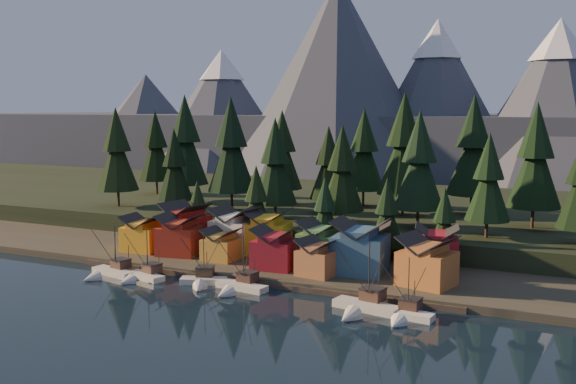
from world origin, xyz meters
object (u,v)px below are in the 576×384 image
at_px(boat_2, 202,274).
at_px(boat_6, 405,307).
at_px(boat_3, 238,280).
at_px(house_back_1, 235,229).
at_px(boat_1, 141,269).
at_px(boat_5, 363,299).
at_px(house_back_0, 185,224).
at_px(house_front_1, 179,234).
at_px(house_front_0, 143,232).
at_px(boat_0, 108,266).

height_order(boat_2, boat_6, boat_2).
distance_m(boat_3, house_back_1, 26.37).
height_order(boat_1, boat_5, boat_5).
relative_size(boat_3, house_back_0, 1.04).
height_order(boat_3, house_front_1, house_front_1).
bearing_deg(boat_5, house_front_0, 173.92).
bearing_deg(boat_5, house_back_0, 164.63).
relative_size(boat_5, house_front_0, 1.51).
relative_size(boat_1, house_front_0, 1.26).
distance_m(boat_6, house_front_0, 66.96).
bearing_deg(house_back_1, house_back_0, -177.60).
height_order(boat_0, boat_5, boat_5).
relative_size(boat_5, house_front_1, 1.32).
bearing_deg(boat_3, boat_0, -169.05).
bearing_deg(boat_2, house_front_1, 115.12).
bearing_deg(boat_0, boat_3, 14.91).
relative_size(boat_3, boat_6, 1.04).
bearing_deg(house_front_0, boat_2, -33.50).
bearing_deg(house_front_0, house_back_0, 46.80).
bearing_deg(house_front_0, boat_3, -27.98).
bearing_deg(house_front_1, boat_5, -28.91).
bearing_deg(boat_1, boat_2, 24.34).
bearing_deg(house_front_1, boat_3, -42.18).
distance_m(boat_0, boat_6, 60.64).
bearing_deg(house_front_1, boat_0, -118.45).
bearing_deg(house_back_1, boat_3, -56.99).
height_order(boat_0, boat_1, boat_0).
distance_m(boat_0, boat_1, 7.88).
relative_size(boat_0, boat_3, 1.00).
distance_m(boat_2, house_back_1, 22.75).
relative_size(boat_2, house_back_1, 1.13).
height_order(boat_1, house_front_0, boat_1).
bearing_deg(house_back_0, boat_0, -84.21).
xyz_separation_m(boat_0, boat_1, (7.87, 0.35, 0.10)).
xyz_separation_m(boat_2, house_front_0, (-24.56, 13.90, 3.52)).
xyz_separation_m(boat_3, boat_5, (24.77, -2.20, 0.24)).
distance_m(house_front_1, house_back_0, 8.15).
relative_size(boat_3, house_back_1, 1.14).
bearing_deg(boat_3, house_back_0, 147.40).
height_order(boat_5, house_front_1, boat_5).
relative_size(boat_1, house_back_1, 1.08).
relative_size(boat_6, house_front_0, 1.28).
bearing_deg(boat_5, boat_3, -174.91).
distance_m(boat_5, house_back_0, 56.81).
xyz_separation_m(boat_0, boat_2, (20.63, 2.32, 0.19)).
xyz_separation_m(house_back_0, house_back_1, (13.00, 0.06, -0.12)).
xyz_separation_m(boat_3, house_front_0, (-32.61, 14.51, 3.65)).
xyz_separation_m(boat_2, house_back_0, (-18.28, 21.60, 4.64)).
distance_m(house_front_0, house_front_1, 9.71).
height_order(boat_0, house_back_0, house_back_0).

